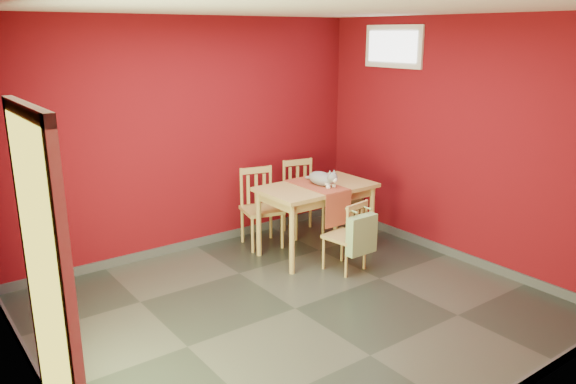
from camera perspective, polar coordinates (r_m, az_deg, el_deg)
ground at (r=5.41m, az=0.73°, el=-11.75°), size 4.50×4.50×0.00m
room_shell at (r=5.39m, az=0.74°, el=-11.27°), size 4.50×4.50×4.50m
doorway at (r=3.74m, az=-23.54°, el=-7.25°), size 0.06×1.01×2.13m
window at (r=7.04m, az=10.63°, el=14.33°), size 0.05×0.90×0.50m
outlet_plate at (r=7.67m, az=1.24°, el=-0.86°), size 0.08×0.02×0.12m
dining_table at (r=6.47m, az=2.90°, el=-0.20°), size 1.32×0.77×0.82m
table_runner at (r=6.36m, az=3.64°, el=-0.09°), size 0.37×0.77×0.39m
chair_far_left at (r=6.80m, az=-2.81°, el=-1.47°), size 0.53×0.53×0.94m
chair_far_right at (r=7.19m, az=1.44°, el=-0.48°), size 0.53×0.53×0.95m
chair_near at (r=6.10m, az=6.04°, el=-4.37°), size 0.42×0.42×0.79m
tote_bag at (r=5.96m, az=7.49°, el=-4.31°), size 0.35×0.20×0.49m
cat at (r=6.42m, az=3.41°, el=1.64°), size 0.31×0.47×0.22m
picture_frame at (r=7.77m, az=6.54°, el=-1.51°), size 0.19×0.42×0.40m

